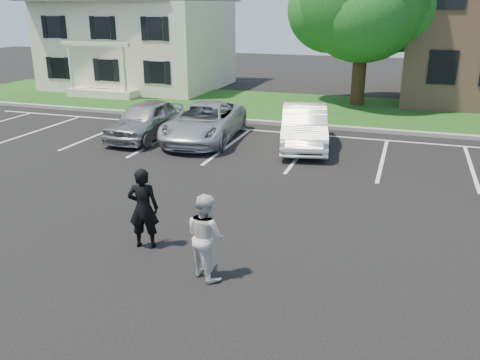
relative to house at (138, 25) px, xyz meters
name	(u,v)px	position (x,y,z in m)	size (l,w,h in m)	color
ground_plane	(225,249)	(13.00, -19.97, -3.83)	(90.00, 90.00, 0.00)	black
curb	(321,126)	(13.00, -7.97, -3.75)	(40.00, 0.30, 0.15)	gray
grass_strip	(335,110)	(13.00, -3.97, -3.79)	(44.00, 8.00, 0.08)	#123E11
stall_lines	(345,149)	(14.40, -11.02, -3.82)	(34.00, 5.36, 0.01)	silver
house	(138,25)	(0.00, 0.00, 0.00)	(10.30, 9.22, 7.60)	beige
man_black_suit	(143,208)	(11.30, -20.40, -2.94)	(0.65, 0.43, 1.79)	black
man_white_shirt	(205,236)	(13.04, -21.15, -2.98)	(0.82, 0.64, 1.69)	silver
car_silver_west	(146,120)	(6.73, -11.84, -3.09)	(1.74, 4.32, 1.47)	#A2A2A7
car_silver_minivan	(204,122)	(9.03, -11.44, -3.11)	(2.38, 5.17, 1.44)	#B5B8BD
car_white_sedan	(304,127)	(12.89, -11.20, -3.07)	(1.61, 4.61, 1.52)	white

